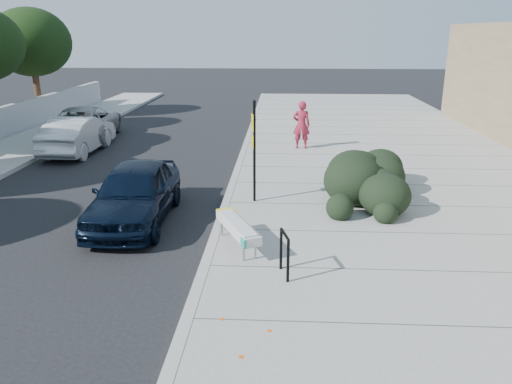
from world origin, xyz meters
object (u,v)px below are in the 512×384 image
(sign_post, at_px, (254,146))
(sedan_navy, at_px, (135,193))
(bench, at_px, (237,227))
(pedestrian, at_px, (301,125))
(bike_rack, at_px, (285,250))
(suv_silver, at_px, (85,123))
(wagon_silver, at_px, (78,135))

(sign_post, height_order, sedan_navy, sign_post)
(bench, height_order, pedestrian, pedestrian)
(bike_rack, relative_size, pedestrian, 0.46)
(sedan_navy, bearing_deg, suv_silver, 116.16)
(bench, xyz_separation_m, bike_rack, (1.04, -1.33, 0.07))
(bench, bearing_deg, sedan_navy, 122.46)
(bike_rack, distance_m, pedestrian, 11.41)
(bike_rack, distance_m, suv_silver, 16.18)
(bike_rack, xyz_separation_m, sedan_navy, (-3.88, 3.17, 0.08))
(suv_silver, bearing_deg, bike_rack, 116.53)
(bike_rack, xyz_separation_m, suv_silver, (-9.14, 13.35, 0.08))
(bike_rack, relative_size, sedan_navy, 0.20)
(sign_post, xyz_separation_m, pedestrian, (1.56, 6.86, -0.63))
(bike_rack, bearing_deg, suv_silver, 110.42)
(bike_rack, height_order, sign_post, sign_post)
(sedan_navy, distance_m, suv_silver, 11.46)
(sign_post, relative_size, wagon_silver, 0.63)
(bench, xyz_separation_m, sedan_navy, (-2.84, 1.84, 0.15))
(suv_silver, bearing_deg, pedestrian, 160.77)
(bike_rack, distance_m, wagon_silver, 13.65)
(bike_rack, relative_size, sign_post, 0.32)
(suv_silver, bearing_deg, sign_post, 125.28)
(sedan_navy, bearing_deg, sign_post, 22.77)
(wagon_silver, height_order, pedestrian, pedestrian)
(bike_rack, xyz_separation_m, sign_post, (-0.86, 4.51, 1.06))
(suv_silver, height_order, pedestrian, pedestrian)
(sign_post, distance_m, wagon_silver, 9.85)
(pedestrian, bearing_deg, bike_rack, 88.71)
(wagon_silver, distance_m, suv_silver, 2.71)
(wagon_silver, bearing_deg, bike_rack, 128.53)
(sedan_navy, xyz_separation_m, pedestrian, (4.58, 8.20, 0.35))
(sedan_navy, bearing_deg, bike_rack, -40.44)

